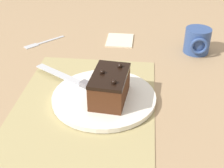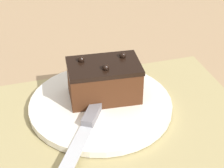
{
  "view_description": "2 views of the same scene",
  "coord_description": "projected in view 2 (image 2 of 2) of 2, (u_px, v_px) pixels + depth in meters",
  "views": [
    {
      "loc": [
        0.61,
        0.13,
        0.45
      ],
      "look_at": [
        0.01,
        0.07,
        0.07
      ],
      "focal_mm": 50.0,
      "sensor_mm": 36.0,
      "label": 1
    },
    {
      "loc": [
        -0.15,
        -0.48,
        0.42
      ],
      "look_at": [
        0.0,
        0.05,
        0.05
      ],
      "focal_mm": 60.0,
      "sensor_mm": 36.0,
      "label": 2
    }
  ],
  "objects": [
    {
      "name": "ground_plane",
      "position": [
        119.0,
        122.0,
        0.65
      ],
      "size": [
        3.0,
        3.0,
        0.0
      ],
      "primitive_type": "plane",
      "color": "#9E7F5B"
    },
    {
      "name": "placemat_woven",
      "position": [
        119.0,
        121.0,
        0.65
      ],
      "size": [
        0.46,
        0.34,
        0.0
      ],
      "primitive_type": "cube",
      "color": "tan",
      "rests_on": "ground_plane"
    },
    {
      "name": "chocolate_cake",
      "position": [
        104.0,
        80.0,
        0.67
      ],
      "size": [
        0.13,
        0.09,
        0.08
      ],
      "rotation": [
        0.0,
        0.0,
        -0.09
      ],
      "color": "#472614",
      "rests_on": "cake_plate"
    },
    {
      "name": "serving_knife",
      "position": [
        86.0,
        127.0,
        0.61
      ],
      "size": [
        0.15,
        0.22,
        0.01
      ],
      "rotation": [
        0.0,
        0.0,
        2.59
      ],
      "color": "slate",
      "rests_on": "cake_plate"
    },
    {
      "name": "cake_plate",
      "position": [
        101.0,
        105.0,
        0.68
      ],
      "size": [
        0.26,
        0.26,
        0.01
      ],
      "color": "white",
      "rests_on": "placemat_woven"
    }
  ]
}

